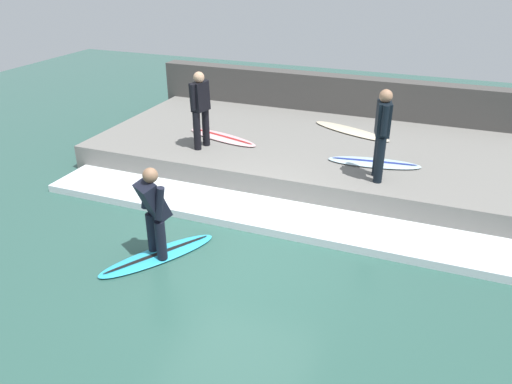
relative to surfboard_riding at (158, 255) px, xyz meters
name	(u,v)px	position (x,y,z in m)	size (l,w,h in m)	color
ground_plane	(238,251)	(0.63, -1.11, -0.03)	(28.00, 28.00, 0.00)	#2D564C
concrete_ledge	(307,152)	(4.59, -1.11, 0.24)	(4.40, 9.31, 0.54)	slate
back_wall	(334,104)	(7.04, -1.11, 0.71)	(0.50, 9.77, 1.49)	#474442
wave_foam_crest	(264,214)	(1.82, -1.11, 0.04)	(1.16, 8.84, 0.14)	silver
surfboard_riding	(158,255)	(0.00, 0.00, 0.00)	(1.95, 1.45, 0.07)	#2DADD1
surfer_riding	(154,208)	(0.00, 0.00, 0.85)	(0.58, 0.59, 1.48)	black
surfer_waiting_near	(200,106)	(3.37, 0.90, 1.43)	(0.55, 0.33, 1.63)	black
surfboard_waiting_near	(222,137)	(4.03, 0.73, 0.54)	(0.98, 1.95, 0.07)	beige
surfer_waiting_far	(382,130)	(3.10, -2.89, 1.47)	(0.56, 0.32, 1.69)	black
surfboard_waiting_far	(374,163)	(3.78, -2.73, 0.54)	(0.74, 1.88, 0.07)	silver
surfboard_spare	(351,131)	(5.53, -1.90, 0.54)	(1.21, 2.06, 0.06)	beige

